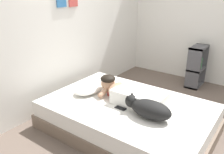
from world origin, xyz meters
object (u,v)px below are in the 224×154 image
object	(u,v)px
coffee_cup	(110,92)
bookshelf	(196,66)
bed	(127,116)
cell_phone	(121,108)
person_lying	(131,93)
dog	(148,108)
pillow	(90,88)

from	to	relation	value
coffee_cup	bookshelf	distance (m)	1.96
bed	cell_phone	distance (m)	0.25
person_lying	bookshelf	xyz separation A→B (m)	(1.86, -0.26, -0.09)
bed	cell_phone	xyz separation A→B (m)	(-0.16, -0.01, 0.19)
dog	coffee_cup	bearing A→B (deg)	73.45
bed	cell_phone	size ratio (longest dim) A/B	14.85
bed	bookshelf	size ratio (longest dim) A/B	2.77
bookshelf	bed	bearing A→B (deg)	172.63
pillow	cell_phone	world-z (taller)	pillow
pillow	dog	bearing A→B (deg)	-97.20
pillow	coffee_cup	size ratio (longest dim) A/B	4.16
bed	coffee_cup	size ratio (longest dim) A/B	16.63
cell_phone	bookshelf	world-z (taller)	bookshelf
pillow	person_lying	bearing A→B (deg)	-81.33
person_lying	bookshelf	distance (m)	1.88
dog	coffee_cup	world-z (taller)	dog
dog	coffee_cup	size ratio (longest dim) A/B	4.60
dog	cell_phone	size ratio (longest dim) A/B	4.11
bookshelf	pillow	bearing A→B (deg)	156.30
coffee_cup	bed	bearing A→B (deg)	-102.22
bed	bookshelf	distance (m)	1.97
person_lying	coffee_cup	size ratio (longest dim) A/B	7.36
cell_phone	person_lying	bearing A→B (deg)	2.57
bookshelf	dog	bearing A→B (deg)	-177.01
pillow	cell_phone	bearing A→B (deg)	-103.77
pillow	bookshelf	bearing A→B (deg)	-23.70
person_lying	coffee_cup	world-z (taller)	person_lying
bed	pillow	world-z (taller)	pillow
dog	cell_phone	world-z (taller)	dog
bed	bookshelf	xyz separation A→B (m)	(1.94, -0.25, 0.20)
coffee_cup	cell_phone	size ratio (longest dim) A/B	0.89
bed	pillow	bearing A→B (deg)	90.96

